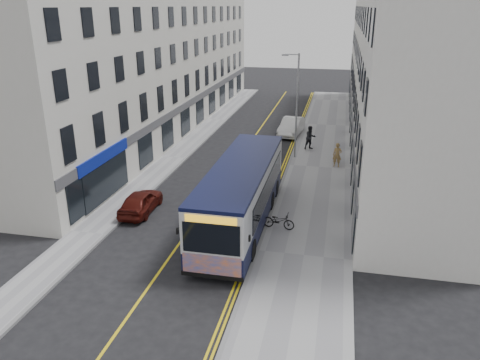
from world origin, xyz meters
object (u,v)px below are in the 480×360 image
at_px(pedestrian_near, 337,155).
at_px(pedestrian_far, 310,138).
at_px(city_bus, 241,193).
at_px(car_white, 291,127).
at_px(streetlamp, 296,103).
at_px(car_maroon, 141,202).
at_px(bicycle, 279,221).

bearing_deg(pedestrian_near, pedestrian_far, 123.20).
height_order(city_bus, car_white, city_bus).
relative_size(streetlamp, pedestrian_far, 4.14).
distance_m(pedestrian_far, car_maroon, 16.83).
bearing_deg(pedestrian_far, streetlamp, -144.97).
distance_m(streetlamp, bicycle, 13.23).
bearing_deg(pedestrian_far, car_maroon, -152.12).
xyz_separation_m(pedestrian_near, car_maroon, (-10.88, -10.32, -0.34)).
xyz_separation_m(streetlamp, pedestrian_near, (3.31, -1.67, -3.38)).
bearing_deg(bicycle, streetlamp, 9.46).
height_order(bicycle, pedestrian_near, pedestrian_near).
distance_m(streetlamp, pedestrian_near, 5.02).
bearing_deg(car_white, city_bus, -85.22).
relative_size(car_white, car_maroon, 1.23).
distance_m(city_bus, pedestrian_far, 15.13).
distance_m(pedestrian_near, pedestrian_far, 4.68).
distance_m(pedestrian_near, car_maroon, 15.00).
xyz_separation_m(bicycle, pedestrian_far, (0.56, 15.10, 0.52)).
xyz_separation_m(bicycle, car_maroon, (-8.08, 0.67, 0.09)).
height_order(bicycle, car_maroon, car_maroon).
height_order(city_bus, pedestrian_near, city_bus).
height_order(streetlamp, car_white, streetlamp).
bearing_deg(car_maroon, pedestrian_far, -122.28).
relative_size(streetlamp, car_maroon, 2.06).
xyz_separation_m(bicycle, car_white, (-1.48, 19.71, 0.22)).
height_order(car_white, car_maroon, car_white).
height_order(city_bus, car_maroon, city_bus).
distance_m(city_bus, pedestrian_near, 11.85).
height_order(pedestrian_far, car_white, pedestrian_far).
bearing_deg(bicycle, car_maroon, 92.40).
height_order(streetlamp, pedestrian_far, streetlamp).
distance_m(streetlamp, city_bus, 12.78).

